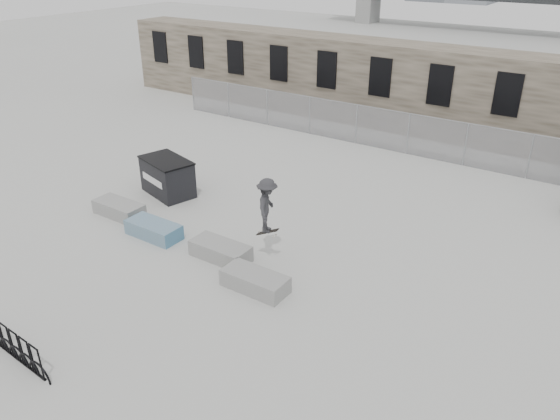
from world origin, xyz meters
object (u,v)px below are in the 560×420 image
object	(u,v)px
planter_center_right	(220,250)
skateboarder	(267,206)
planter_far_left	(119,208)
dumpster	(167,177)
planter_center_left	(154,229)
bike_rack	(6,340)
planter_offset	(255,281)

from	to	relation	value
planter_center_right	skateboarder	world-z (taller)	skateboarder
planter_far_left	dumpster	xyz separation A→B (m)	(0.14, 2.46, 0.46)
planter_center_left	bike_rack	distance (m)	6.49
planter_center_right	dumpster	bearing A→B (deg)	151.44
planter_far_left	bike_rack	distance (m)	7.72
planter_center_left	bike_rack	size ratio (longest dim) A/B	0.56
planter_far_left	bike_rack	size ratio (longest dim) A/B	0.56
planter_center_left	dumpster	distance (m)	3.63
bike_rack	dumpster	bearing A→B (deg)	111.15
planter_center_left	skateboarder	distance (m)	4.56
planter_center_left	planter_offset	xyz separation A→B (m)	(4.82, -0.61, 0.00)
planter_center_left	planter_center_right	world-z (taller)	same
planter_far_left	dumpster	distance (m)	2.50
planter_center_left	planter_center_right	distance (m)	2.86
planter_far_left	dumpster	world-z (taller)	dumpster
planter_center_right	planter_offset	distance (m)	2.12
planter_center_left	bike_rack	world-z (taller)	bike_rack
dumpster	skateboarder	distance (m)	6.67
planter_far_left	bike_rack	world-z (taller)	bike_rack
bike_rack	planter_offset	bearing A→B (deg)	59.33
planter_center_right	skateboarder	xyz separation A→B (m)	(1.30, 0.82, 1.62)
skateboarder	bike_rack	bearing A→B (deg)	135.40
planter_center_right	dumpster	distance (m)	5.70
skateboarder	planter_center_right	bearing A→B (deg)	97.96
planter_center_left	dumpster	size ratio (longest dim) A/B	0.79
planter_center_left	skateboarder	size ratio (longest dim) A/B	1.01
planter_center_right	planter_offset	size ratio (longest dim) A/B	1.00
planter_offset	dumpster	size ratio (longest dim) A/B	0.79
planter_center_right	bike_rack	bearing A→B (deg)	-102.33
planter_offset	dumpster	world-z (taller)	dumpster
bike_rack	skateboarder	world-z (taller)	skateboarder
planter_far_left	planter_center_right	world-z (taller)	same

